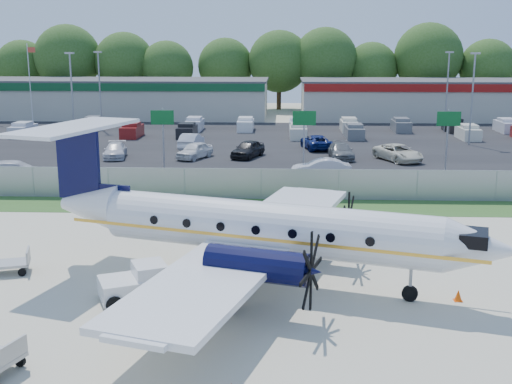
{
  "coord_description": "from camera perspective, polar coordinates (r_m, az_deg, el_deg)",
  "views": [
    {
      "loc": [
        1.38,
        -26.53,
        9.77
      ],
      "look_at": [
        0.0,
        6.0,
        2.3
      ],
      "focal_mm": 45.0,
      "sensor_mm": 36.0,
      "label": 1
    }
  ],
  "objects": [
    {
      "name": "baggage_cart_near",
      "position": [
        30.23,
        -21.33,
        -5.9
      ],
      "size": [
        2.22,
        1.7,
        1.03
      ],
      "color": "gray",
      "rests_on": "ground"
    },
    {
      "name": "light_pole_ne",
      "position": [
        67.31,
        18.69,
        8.39
      ],
      "size": [
        0.9,
        0.35,
        9.09
      ],
      "color": "gray",
      "rests_on": "ground"
    },
    {
      "name": "parked_car_b",
      "position": [
        56.93,
        -5.46,
        2.98
      ],
      "size": [
        3.26,
        4.55,
        1.44
      ],
      "primitive_type": "imported",
      "rotation": [
        0.0,
        0.0,
        -0.42
      ],
      "color": "silver",
      "rests_on": "ground"
    },
    {
      "name": "building_west",
      "position": [
        92.35,
        -13.67,
        8.13
      ],
      "size": [
        46.4,
        12.4,
        5.24
      ],
      "color": "#B9B6A7",
      "rests_on": "ground"
    },
    {
      "name": "parked_car_c",
      "position": [
        57.19,
        -0.73,
        3.09
      ],
      "size": [
        3.25,
        4.82,
        1.52
      ],
      "primitive_type": "imported",
      "rotation": [
        0.0,
        0.0,
        -0.36
      ],
      "color": "black",
      "rests_on": "ground"
    },
    {
      "name": "flagpole_east",
      "position": [
        87.79,
        -19.44,
        9.51
      ],
      "size": [
        1.06,
        0.12,
        10.0
      ],
      "color": "silver",
      "rests_on": "ground"
    },
    {
      "name": "cone_starboard_wing",
      "position": [
        41.88,
        -0.81,
        -0.22
      ],
      "size": [
        0.37,
        0.37,
        0.53
      ],
      "color": "#E84D07",
      "rests_on": "ground"
    },
    {
      "name": "perimeter_fence",
      "position": [
        41.49,
        0.47,
        0.72
      ],
      "size": [
        120.0,
        0.06,
        1.99
      ],
      "color": "gray",
      "rests_on": "ground"
    },
    {
      "name": "grass_verge",
      "position": [
        39.77,
        0.37,
        -1.29
      ],
      "size": [
        170.0,
        4.0,
        0.02
      ],
      "primitive_type": "cube",
      "color": "#2D561E",
      "rests_on": "ground"
    },
    {
      "name": "cone_nose",
      "position": [
        26.58,
        17.53,
        -8.77
      ],
      "size": [
        0.32,
        0.32,
        0.46
      ],
      "color": "#E84D07",
      "rests_on": "ground"
    },
    {
      "name": "aircraft",
      "position": [
        26.63,
        0.17,
        -3.1
      ],
      "size": [
        20.47,
        19.97,
        6.26
      ],
      "color": "silver",
      "rests_on": "ground"
    },
    {
      "name": "light_pole_sw",
      "position": [
        77.66,
        -13.73,
        9.21
      ],
      "size": [
        0.9,
        0.35,
        9.09
      ],
      "color": "gray",
      "rests_on": "ground"
    },
    {
      "name": "parking_lot",
      "position": [
        67.25,
        1.23,
        4.58
      ],
      "size": [
        170.0,
        32.0,
        0.02
      ],
      "primitive_type": "cube",
      "color": "black",
      "rests_on": "ground"
    },
    {
      "name": "light_pole_se",
      "position": [
        76.95,
        16.64,
        9.01
      ],
      "size": [
        0.9,
        0.35,
        9.09
      ],
      "color": "gray",
      "rests_on": "ground"
    },
    {
      "name": "far_parking_rows",
      "position": [
        72.2,
        1.32,
        5.14
      ],
      "size": [
        56.0,
        10.0,
        1.6
      ],
      "primitive_type": null,
      "color": "gray",
      "rests_on": "ground"
    },
    {
      "name": "pushback_tug",
      "position": [
        25.63,
        -10.34,
        -8.0
      ],
      "size": [
        3.21,
        2.86,
        1.48
      ],
      "color": "silver",
      "rests_on": "ground"
    },
    {
      "name": "parked_car_d",
      "position": [
        57.04,
        7.54,
        2.95
      ],
      "size": [
        2.16,
        4.84,
        1.38
      ],
      "primitive_type": "imported",
      "rotation": [
        0.0,
        0.0,
        0.05
      ],
      "color": "#595B5E",
      "rests_on": "ground"
    },
    {
      "name": "parked_car_g",
      "position": [
        62.12,
        5.36,
        3.82
      ],
      "size": [
        3.23,
        5.31,
        1.38
      ],
      "primitive_type": "imported",
      "rotation": [
        0.0,
        0.0,
        3.34
      ],
      "color": "navy",
      "rests_on": "ground"
    },
    {
      "name": "building_east",
      "position": [
        92.14,
        18.1,
        7.85
      ],
      "size": [
        44.4,
        12.4,
        5.24
      ],
      "color": "#B9B6A7",
      "rests_on": "ground"
    },
    {
      "name": "sign_left",
      "position": [
        50.69,
        -8.29,
        5.81
      ],
      "size": [
        1.8,
        0.26,
        5.0
      ],
      "color": "gray",
      "rests_on": "ground"
    },
    {
      "name": "parked_car_a",
      "position": [
        58.31,
        -12.38,
        2.98
      ],
      "size": [
        2.54,
        4.77,
        1.32
      ],
      "primitive_type": "imported",
      "rotation": [
        0.0,
        0.0,
        0.16
      ],
      "color": "silver",
      "rests_on": "ground"
    },
    {
      "name": "sign_right",
      "position": [
        51.39,
        16.71,
        5.5
      ],
      "size": [
        1.8,
        0.26,
        5.0
      ],
      "color": "gray",
      "rests_on": "ground"
    },
    {
      "name": "sign_mid",
      "position": [
        49.84,
        4.3,
        5.79
      ],
      "size": [
        1.8,
        0.26,
        5.0
      ],
      "color": "gray",
      "rests_on": "ground"
    },
    {
      "name": "parked_car_f",
      "position": [
        62.29,
        -5.76,
        3.83
      ],
      "size": [
        2.07,
        4.73,
        1.51
      ],
      "primitive_type": "imported",
      "rotation": [
        0.0,
        0.0,
        3.04
      ],
      "color": "silver",
      "rests_on": "ground"
    },
    {
      "name": "road_car_west",
      "position": [
        49.16,
        -20.49,
        0.63
      ],
      "size": [
        6.36,
        4.0,
        1.72
      ],
      "primitive_type": "imported",
      "rotation": [
        0.0,
        0.0,
        1.86
      ],
      "color": "silver",
      "rests_on": "ground"
    },
    {
      "name": "light_pole_nw",
      "position": [
        68.13,
        -16.05,
        8.61
      ],
      "size": [
        0.9,
        0.35,
        9.09
      ],
      "color": "gray",
      "rests_on": "ground"
    },
    {
      "name": "ground",
      "position": [
        28.3,
        -0.52,
        -7.27
      ],
      "size": [
        170.0,
        170.0,
        0.0
      ],
      "primitive_type": "plane",
      "color": "beige",
      "rests_on": "ground"
    },
    {
      "name": "tree_line",
      "position": [
        101.01,
        1.65,
        7.37
      ],
      "size": [
        112.0,
        6.0,
        14.0
      ],
      "primitive_type": null,
      "color": "#284C16",
      "rests_on": "ground"
    },
    {
      "name": "road_car_mid",
      "position": [
        48.48,
        5.77,
        1.23
      ],
      "size": [
        4.52,
        1.76,
        1.47
      ],
      "primitive_type": "imported",
      "rotation": [
        0.0,
        0.0,
        -1.52
      ],
      "color": "silver",
      "rests_on": "ground"
    },
    {
      "name": "access_road",
      "position": [
        46.58,
        0.68,
        0.83
      ],
      "size": [
        170.0,
        8.0,
        0.02
      ],
      "primitive_type": "cube",
      "color": "black",
      "rests_on": "ground"
    },
    {
      "name": "parked_car_e",
      "position": [
        56.8,
        12.49,
        2.71
      ],
      "size": [
        4.3,
        5.67,
        1.43
      ],
      "primitive_type": "imported",
      "rotation": [
        0.0,
        0.0,
        0.43
      ],
      "color": "beige",
      "rests_on": "ground"
    }
  ]
}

